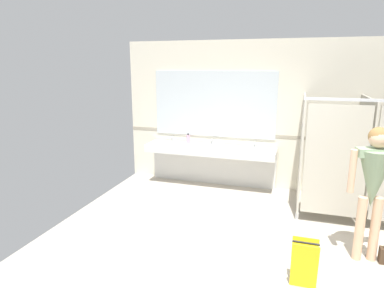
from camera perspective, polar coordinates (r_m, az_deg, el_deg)
name	(u,v)px	position (r m, az deg, el deg)	size (l,w,h in m)	color
ground_plane	(266,275)	(4.40, 12.46, -20.72)	(6.34, 6.29, 0.10)	#B2A899
wall_back	(285,117)	(6.63, 15.42, 4.44)	(6.34, 0.12, 2.85)	beige
wall_back_tile_band	(284,137)	(6.64, 15.20, 1.19)	(6.34, 0.01, 0.06)	#9E937F
vanity_counter	(211,156)	(6.72, 3.15, -2.06)	(2.54, 0.56, 0.94)	silver
mirror_panel	(214,104)	(6.72, 3.69, 6.73)	(2.44, 0.02, 1.29)	silver
bathroom_stalls	(365,156)	(5.87, 27.21, -1.78)	(1.95, 1.36, 1.93)	#B2AD9E
person_standing	(374,178)	(4.57, 28.35, -5.10)	(0.58, 0.48, 1.69)	#DBAD89
soap_dispenser	(188,139)	(6.86, -0.65, 0.88)	(0.07, 0.07, 0.20)	#D899B2
wet_floor_sign	(304,264)	(4.06, 18.43, -18.63)	(0.28, 0.19, 0.55)	yellow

